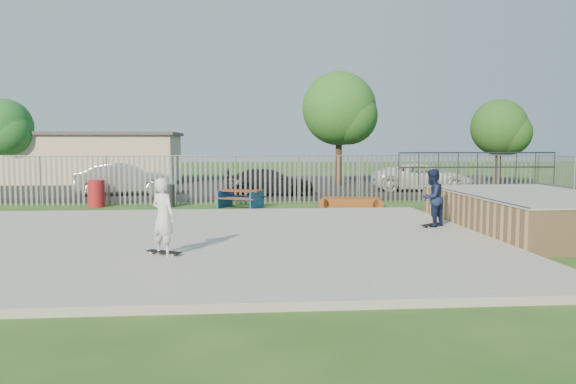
{
  "coord_description": "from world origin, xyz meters",
  "views": [
    {
      "loc": [
        1.24,
        -14.17,
        2.52
      ],
      "look_at": [
        2.59,
        2.0,
        1.1
      ],
      "focal_mm": 35.0,
      "sensor_mm": 36.0,
      "label": 1
    }
  ],
  "objects": [
    {
      "name": "parking_lot",
      "position": [
        0.0,
        19.0,
        0.01
      ],
      "size": [
        40.0,
        18.0,
        0.02
      ],
      "primitive_type": "cube",
      "color": "black",
      "rests_on": "ground"
    },
    {
      "name": "skater_white",
      "position": [
        -0.42,
        -2.22,
        0.97
      ],
      "size": [
        0.71,
        0.68,
        1.64
      ],
      "primitive_type": "imported",
      "rotation": [
        0.0,
        0.0,
        2.47
      ],
      "color": "silver",
      "rests_on": "concrete_slab"
    },
    {
      "name": "funbox",
      "position": [
        5.46,
        7.09,
        0.2
      ],
      "size": [
        2.22,
        1.43,
        0.41
      ],
      "rotation": [
        0.0,
        0.0,
        -0.21
      ],
      "color": "brown",
      "rests_on": "ground"
    },
    {
      "name": "skater_navy",
      "position": [
        6.62,
        1.23,
        0.97
      ],
      "size": [
        1.01,
        0.99,
        1.64
      ],
      "primitive_type": "imported",
      "rotation": [
        0.0,
        0.0,
        3.83
      ],
      "color": "#131D3C",
      "rests_on": "concrete_slab"
    },
    {
      "name": "car_white",
      "position": [
        10.7,
        14.46,
        0.73
      ],
      "size": [
        5.42,
        3.1,
        1.43
      ],
      "primitive_type": "imported",
      "rotation": [
        0.0,
        0.0,
        1.42
      ],
      "color": "white",
      "rests_on": "parking_lot"
    },
    {
      "name": "tree_right",
      "position": [
        16.38,
        17.82,
        3.41
      ],
      "size": [
        3.29,
        3.29,
        5.08
      ],
      "color": "#412C1A",
      "rests_on": "ground"
    },
    {
      "name": "picnic_table",
      "position": [
        1.21,
        7.68,
        0.35
      ],
      "size": [
        2.06,
        1.92,
        0.69
      ],
      "rotation": [
        0.0,
        0.0,
        -0.44
      ],
      "color": "#5F2A1B",
      "rests_on": "ground"
    },
    {
      "name": "quarter_pipe",
      "position": [
        9.5,
        1.04,
        0.56
      ],
      "size": [
        5.5,
        7.05,
        2.19
      ],
      "color": "tan",
      "rests_on": "ground"
    },
    {
      "name": "tree_mid",
      "position": [
        7.05,
        19.01,
        4.54
      ],
      "size": [
        4.37,
        4.37,
        6.74
      ],
      "color": "#45311B",
      "rests_on": "ground"
    },
    {
      "name": "car_silver",
      "position": [
        -4.35,
        13.37,
        0.79
      ],
      "size": [
        4.84,
        2.29,
        1.53
      ],
      "primitive_type": "imported",
      "rotation": [
        0.0,
        0.0,
        1.72
      ],
      "color": "silver",
      "rests_on": "parking_lot"
    },
    {
      "name": "trash_bin_red",
      "position": [
        -4.46,
        8.38,
        0.53
      ],
      "size": [
        0.64,
        0.64,
        1.07
      ],
      "primitive_type": "cylinder",
      "color": "maroon",
      "rests_on": "ground"
    },
    {
      "name": "tree_left",
      "position": [
        -12.69,
        20.35,
        3.45
      ],
      "size": [
        3.32,
        3.32,
        5.13
      ],
      "color": "#3D2018",
      "rests_on": "ground"
    },
    {
      "name": "skateboard_b",
      "position": [
        -0.42,
        -2.22,
        0.19
      ],
      "size": [
        0.8,
        0.56,
        0.08
      ],
      "rotation": [
        0.0,
        0.0,
        -0.5
      ],
      "color": "black",
      "rests_on": "concrete_slab"
    },
    {
      "name": "car_dark",
      "position": [
        2.59,
        12.79,
        0.65
      ],
      "size": [
        4.35,
        1.77,
        1.26
      ],
      "primitive_type": "imported",
      "rotation": [
        0.0,
        0.0,
        1.57
      ],
      "color": "black",
      "rests_on": "parking_lot"
    },
    {
      "name": "fence",
      "position": [
        1.0,
        4.59,
        1.0
      ],
      "size": [
        26.04,
        16.02,
        2.0
      ],
      "color": "gray",
      "rests_on": "ground"
    },
    {
      "name": "concrete_slab",
      "position": [
        0.0,
        0.0,
        0.07
      ],
      "size": [
        15.0,
        12.0,
        0.15
      ],
      "primitive_type": "cube",
      "color": "gray",
      "rests_on": "ground"
    },
    {
      "name": "trash_bin_grey",
      "position": [
        -1.65,
        8.15,
        0.45
      ],
      "size": [
        0.54,
        0.54,
        0.9
      ],
      "primitive_type": "cylinder",
      "color": "#29292B",
      "rests_on": "ground"
    },
    {
      "name": "building",
      "position": [
        -8.0,
        23.0,
        1.61
      ],
      "size": [
        10.4,
        6.4,
        3.2
      ],
      "color": "beige",
      "rests_on": "ground"
    },
    {
      "name": "skateboard_a",
      "position": [
        6.62,
        1.23,
        0.19
      ],
      "size": [
        0.74,
        0.66,
        0.08
      ],
      "rotation": [
        0.0,
        0.0,
        0.69
      ],
      "color": "black",
      "rests_on": "concrete_slab"
    },
    {
      "name": "ground",
      "position": [
        0.0,
        0.0,
        0.0
      ],
      "size": [
        120.0,
        120.0,
        0.0
      ],
      "primitive_type": "plane",
      "color": "#214E1A",
      "rests_on": "ground"
    }
  ]
}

